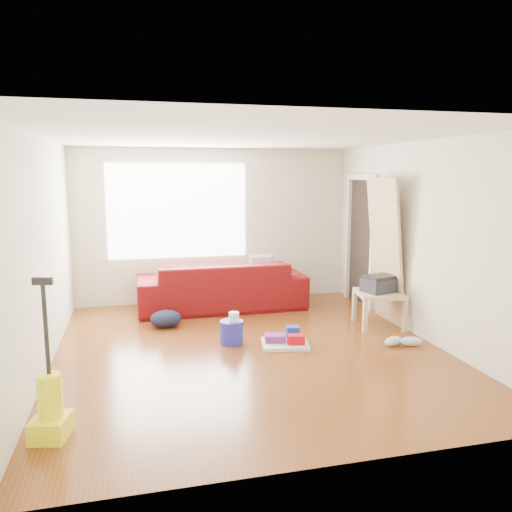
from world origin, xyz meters
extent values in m
cube|color=#5D3611|center=(0.00, 0.00, 0.00)|extent=(4.50, 5.00, 0.01)
cube|color=silver|center=(0.00, 0.00, 2.50)|extent=(4.50, 5.00, 0.01)
cube|color=beige|center=(0.00, 2.50, 1.25)|extent=(4.50, 0.01, 2.50)
cube|color=beige|center=(0.00, -2.50, 1.25)|extent=(4.50, 0.01, 2.50)
cube|color=beige|center=(-2.25, 0.00, 1.25)|extent=(0.01, 5.00, 2.50)
cube|color=beige|center=(2.25, 0.00, 1.25)|extent=(0.01, 5.00, 2.50)
cube|color=white|center=(-0.60, 2.48, 1.50)|extent=(2.20, 0.01, 1.50)
cube|color=silver|center=(2.21, 1.25, 1.00)|extent=(0.06, 0.08, 2.00)
cube|color=silver|center=(2.21, 2.15, 1.00)|extent=(0.06, 0.08, 2.00)
cube|color=silver|center=(2.21, 1.70, 2.04)|extent=(0.06, 0.98, 0.08)
cube|color=black|center=(2.24, 1.70, 1.00)|extent=(0.01, 0.86, 1.98)
imported|color=#490D10|center=(0.00, 1.95, 0.00)|extent=(2.58, 1.01, 0.75)
cube|color=black|center=(0.72, 2.22, 0.03)|extent=(0.81, 0.64, 0.03)
cube|color=black|center=(0.72, 2.22, 0.25)|extent=(0.81, 0.64, 0.03)
cube|color=black|center=(0.72, 2.22, 0.47)|extent=(0.81, 0.64, 0.03)
cylinder|color=black|center=(0.36, 2.18, 0.24)|extent=(0.02, 0.02, 0.49)
cylinder|color=black|center=(0.49, 2.50, 0.24)|extent=(0.02, 0.02, 0.49)
cylinder|color=black|center=(0.96, 1.94, 0.24)|extent=(0.02, 0.02, 0.49)
cylinder|color=black|center=(1.09, 2.26, 0.24)|extent=(0.02, 0.02, 0.49)
imported|color=black|center=(0.72, 2.22, 0.64)|extent=(0.54, 0.07, 0.31)
cube|color=tan|center=(1.95, 0.49, 0.46)|extent=(0.69, 0.69, 0.05)
cube|color=tan|center=(1.63, 0.27, 0.22)|extent=(0.05, 0.05, 0.43)
cube|color=tan|center=(1.73, 0.81, 0.22)|extent=(0.05, 0.05, 0.43)
cube|color=tan|center=(2.17, 0.18, 0.22)|extent=(0.05, 0.05, 0.43)
cube|color=tan|center=(2.27, 0.71, 0.22)|extent=(0.05, 0.05, 0.43)
cube|color=#26252C|center=(1.95, 0.49, 0.58)|extent=(0.50, 0.43, 0.19)
cube|color=black|center=(1.95, 0.49, 0.70)|extent=(0.45, 0.38, 0.04)
cylinder|color=#262AB3|center=(-0.17, 0.27, 0.00)|extent=(0.31, 0.31, 0.29)
cylinder|color=white|center=(-0.14, 0.25, 0.20)|extent=(0.13, 0.13, 0.12)
cube|color=silver|center=(0.45, 0.03, 0.02)|extent=(0.63, 0.54, 0.04)
cube|color=#BD0516|center=(0.57, -0.06, 0.10)|extent=(0.22, 0.17, 0.11)
cube|color=#662877|center=(0.34, 0.09, 0.09)|extent=(0.28, 0.22, 0.09)
cube|color=#1939BD|center=(0.59, 0.14, 0.12)|extent=(0.18, 0.16, 0.16)
ellipsoid|color=#121B36|center=(-0.92, 1.15, 0.00)|extent=(0.45, 0.37, 0.24)
ellipsoid|color=silver|center=(1.75, -0.28, 0.06)|extent=(0.31, 0.22, 0.12)
ellipsoid|color=silver|center=(1.95, -0.35, 0.06)|extent=(0.30, 0.18, 0.12)
cube|color=yellow|center=(-2.00, -1.59, 0.09)|extent=(0.33, 0.36, 0.17)
cylinder|color=yellow|center=(-2.00, -1.55, 0.34)|extent=(0.19, 0.19, 0.34)
cylinder|color=black|center=(-2.00, -1.52, 0.87)|extent=(0.03, 0.03, 0.72)
cube|color=black|center=(-2.00, -1.52, 1.26)|extent=(0.16, 0.07, 0.06)
cube|color=tan|center=(2.13, 0.71, 0.00)|extent=(0.26, 0.82, 2.04)
camera|label=1|loc=(-1.30, -5.58, 2.08)|focal=35.00mm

